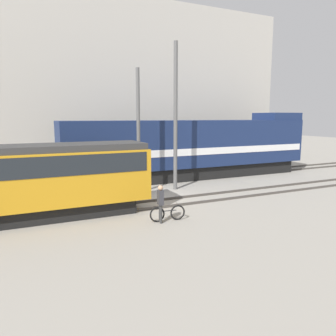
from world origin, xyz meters
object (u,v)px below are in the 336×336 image
(streetcar, at_px, (20,179))
(person, at_px, (160,200))
(bicycle, at_px, (168,213))
(freight_locomotive, at_px, (194,148))
(utility_pole_center, at_px, (138,132))
(utility_pole_right, at_px, (176,117))

(streetcar, xyz_separation_m, person, (5.61, -2.84, -0.93))
(bicycle, xyz_separation_m, person, (-0.39, -0.11, 0.69))
(freight_locomotive, distance_m, utility_pole_center, 6.55)
(streetcar, distance_m, bicycle, 6.79)
(freight_locomotive, relative_size, streetcar, 1.69)
(freight_locomotive, xyz_separation_m, utility_pole_right, (-3.08, -3.08, 2.32))
(utility_pole_center, bearing_deg, streetcar, -155.44)
(person, bearing_deg, streetcar, 153.14)
(utility_pole_center, relative_size, utility_pole_right, 0.81)
(bicycle, bearing_deg, utility_pole_center, 82.68)
(person, height_order, utility_pole_center, utility_pole_center)
(streetcar, bearing_deg, bicycle, -24.48)
(utility_pole_center, xyz_separation_m, utility_pole_right, (2.51, 0.00, 0.87))
(utility_pole_right, bearing_deg, utility_pole_center, 180.00)
(freight_locomotive, height_order, streetcar, freight_locomotive)
(freight_locomotive, height_order, bicycle, freight_locomotive)
(bicycle, bearing_deg, streetcar, 155.52)
(streetcar, height_order, person, streetcar)
(person, xyz_separation_m, utility_pole_right, (3.65, 5.92, 3.61))
(freight_locomotive, distance_m, utility_pole_right, 4.94)
(bicycle, height_order, person, person)
(freight_locomotive, bearing_deg, utility_pole_right, -134.97)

